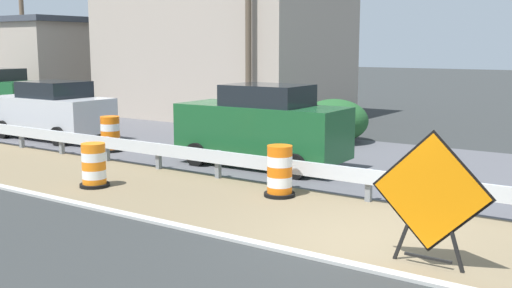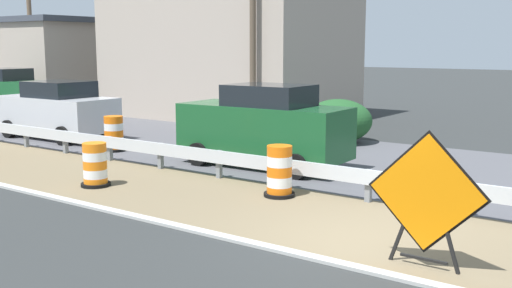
# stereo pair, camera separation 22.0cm
# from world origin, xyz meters

# --- Properties ---
(ground_plane) EXTENTS (160.00, 160.00, 0.00)m
(ground_plane) POSITION_xyz_m (0.00, 0.00, 0.00)
(ground_plane) COLOR #2B2D2D
(median_dirt_strip) EXTENTS (3.75, 120.00, 0.01)m
(median_dirt_strip) POSITION_xyz_m (0.67, 0.00, 0.00)
(median_dirt_strip) COLOR #706047
(median_dirt_strip) RESTS_ON ground
(far_lane_asphalt) EXTENTS (7.58, 120.00, 0.00)m
(far_lane_asphalt) POSITION_xyz_m (6.34, 0.00, 0.00)
(far_lane_asphalt) COLOR #4C4C51
(far_lane_asphalt) RESTS_ON ground
(curb_near_edge) EXTENTS (0.20, 120.00, 0.11)m
(curb_near_edge) POSITION_xyz_m (-1.30, 0.00, 0.00)
(curb_near_edge) COLOR #ADADA8
(curb_near_edge) RESTS_ON ground
(guardrail_median) EXTENTS (0.18, 40.32, 0.71)m
(guardrail_median) POSITION_xyz_m (2.31, 0.07, 0.52)
(guardrail_median) COLOR silver
(guardrail_median) RESTS_ON ground
(warning_sign_diamond) EXTENTS (0.06, 1.84, 2.06)m
(warning_sign_diamond) POSITION_xyz_m (-0.63, -1.22, 1.07)
(warning_sign_diamond) COLOR black
(warning_sign_diamond) RESTS_ON ground
(traffic_barrel_nearest) EXTENTS (0.69, 0.69, 1.13)m
(traffic_barrel_nearest) POSITION_xyz_m (1.70, 2.87, 0.51)
(traffic_barrel_nearest) COLOR orange
(traffic_barrel_nearest) RESTS_ON ground
(traffic_barrel_close) EXTENTS (0.69, 0.69, 1.03)m
(traffic_barrel_close) POSITION_xyz_m (0.01, 6.92, 0.46)
(traffic_barrel_close) COLOR orange
(traffic_barrel_close) RESTS_ON ground
(traffic_barrel_mid) EXTENTS (0.73, 0.73, 1.10)m
(traffic_barrel_mid) POSITION_xyz_m (3.54, 10.28, 0.50)
(traffic_barrel_mid) COLOR orange
(traffic_barrel_mid) RESTS_ON ground
(car_lead_near_lane) EXTENTS (2.22, 4.60, 2.04)m
(car_lead_near_lane) POSITION_xyz_m (4.23, 13.98, 1.02)
(car_lead_near_lane) COLOR silver
(car_lead_near_lane) RESTS_ON ground
(car_trailing_near_lane) EXTENTS (2.10, 4.40, 2.22)m
(car_trailing_near_lane) POSITION_xyz_m (7.39, 21.95, 1.11)
(car_trailing_near_lane) COLOR #195128
(car_trailing_near_lane) RESTS_ON ground
(car_trailing_far_lane) EXTENTS (2.12, 4.74, 2.24)m
(car_trailing_far_lane) POSITION_xyz_m (4.23, 5.04, 1.12)
(car_trailing_far_lane) COLOR #195128
(car_trailing_far_lane) RESTS_ON ground
(roadside_shop_near) EXTENTS (7.27, 10.96, 6.63)m
(roadside_shop_near) POSITION_xyz_m (13.52, 13.45, 3.33)
(roadside_shop_near) COLOR #AD9E8E
(roadside_shop_near) RESTS_ON ground
(roadside_shop_far) EXTENTS (7.67, 12.01, 4.81)m
(roadside_shop_far) POSITION_xyz_m (13.42, 28.07, 2.42)
(roadside_shop_far) COLOR #AD9E8E
(roadside_shop_far) RESTS_ON ground
(utility_pole_near) EXTENTS (0.24, 1.80, 8.53)m
(utility_pole_near) POSITION_xyz_m (9.72, 9.36, 4.43)
(utility_pole_near) COLOR brown
(utility_pole_near) RESTS_ON ground
(utility_pole_mid) EXTENTS (0.24, 1.80, 7.45)m
(utility_pole_mid) POSITION_xyz_m (10.71, 24.83, 3.88)
(utility_pole_mid) COLOR brown
(utility_pole_mid) RESTS_ON ground
(bush_roadside) EXTENTS (2.31, 2.31, 1.48)m
(bush_roadside) POSITION_xyz_m (9.16, 5.38, 0.74)
(bush_roadside) COLOR #1E4C23
(bush_roadside) RESTS_ON ground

